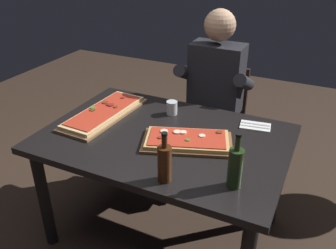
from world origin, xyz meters
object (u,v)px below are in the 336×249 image
oil_bottle_amber (165,163)px  seated_diner (214,92)px  pizza_rectangular_left (104,113)px  wine_bottle_dark (235,167)px  dining_table (164,150)px  pizza_rectangular_front (187,141)px  diner_chair (217,116)px  tumbler_near_camera (172,108)px

oil_bottle_amber → seated_diner: seated_diner is taller
pizza_rectangular_left → wine_bottle_dark: 1.02m
dining_table → pizza_rectangular_front: 0.19m
wine_bottle_dark → seated_diner: 1.11m
wine_bottle_dark → diner_chair: bearing=111.6°
seated_diner → pizza_rectangular_front: bearing=-81.8°
tumbler_near_camera → diner_chair: size_ratio=0.10×
oil_bottle_amber → pizza_rectangular_left: bearing=145.7°
pizza_rectangular_left → seated_diner: bearing=52.8°
pizza_rectangular_left → wine_bottle_dark: (0.96, -0.35, 0.09)m
wine_bottle_dark → oil_bottle_amber: size_ratio=1.08×
pizza_rectangular_left → wine_bottle_dark: bearing=-19.9°
diner_chair → pizza_rectangular_front: bearing=-82.9°
wine_bottle_dark → diner_chair: 1.27m
pizza_rectangular_front → diner_chair: bearing=97.1°
pizza_rectangular_left → tumbler_near_camera: bearing=28.7°
dining_table → wine_bottle_dark: size_ratio=5.02×
oil_bottle_amber → diner_chair: size_ratio=0.30×
pizza_rectangular_front → pizza_rectangular_left: (-0.62, 0.09, -0.00)m
wine_bottle_dark → diner_chair: wine_bottle_dark is taller
dining_table → seated_diner: size_ratio=1.05×
oil_bottle_amber → tumbler_near_camera: size_ratio=2.95×
diner_chair → seated_diner: (-0.00, -0.12, 0.26)m
pizza_rectangular_left → tumbler_near_camera: tumbler_near_camera is taller
dining_table → oil_bottle_amber: oil_bottle_amber is taller
dining_table → oil_bottle_amber: 0.46m
oil_bottle_amber → seated_diner: 1.12m
wine_bottle_dark → pizza_rectangular_front: bearing=143.2°
pizza_rectangular_left → tumbler_near_camera: (0.38, 0.21, 0.02)m
pizza_rectangular_front → wine_bottle_dark: wine_bottle_dark is taller
pizza_rectangular_left → dining_table: bearing=-8.4°
tumbler_near_camera → diner_chair: 0.66m
tumbler_near_camera → seated_diner: 0.48m
pizza_rectangular_left → seated_diner: seated_diner is taller
dining_table → pizza_rectangular_left: 0.48m
dining_table → pizza_rectangular_left: pizza_rectangular_left is taller
oil_bottle_amber → seated_diner: (-0.14, 1.11, -0.10)m
dining_table → oil_bottle_amber: size_ratio=5.44×
oil_bottle_amber → tumbler_near_camera: oil_bottle_amber is taller
pizza_rectangular_left → oil_bottle_amber: size_ratio=2.53×
pizza_rectangular_left → diner_chair: bearing=57.2°
wine_bottle_dark → seated_diner: bearing=113.9°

